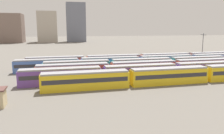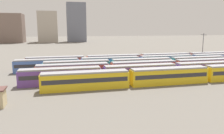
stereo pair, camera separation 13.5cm
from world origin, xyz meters
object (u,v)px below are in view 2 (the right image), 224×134
at_px(train_track_1, 175,70).
at_px(train_track_5, 166,59).
at_px(train_track_2, 144,68).
at_px(train_track_0, 206,74).
at_px(catenary_pole_1, 203,46).
at_px(train_track_3, 142,65).
at_px(train_track_4, 192,60).

distance_m(train_track_1, train_track_5, 22.26).
bearing_deg(train_track_5, train_track_2, -132.71).
height_order(train_track_0, train_track_2, same).
bearing_deg(train_track_1, catenary_pole_1, 43.76).
distance_m(train_track_0, train_track_3, 18.52).
relative_size(train_track_4, train_track_5, 1.20).
height_order(train_track_0, catenary_pole_1, catenary_pole_1).
relative_size(train_track_3, train_track_5, 0.60).
height_order(train_track_1, catenary_pole_1, catenary_pole_1).
bearing_deg(catenary_pole_1, train_track_3, -155.94).
relative_size(train_track_2, catenary_pole_1, 5.25).
distance_m(train_track_5, catenary_pole_1, 17.56).
xyz_separation_m(train_track_0, train_track_4, (10.14, 20.80, 0.00)).
distance_m(train_track_3, train_track_4, 20.78).
relative_size(train_track_0, catenary_pole_1, 7.03).
bearing_deg(train_track_2, train_track_0, -42.39).
distance_m(train_track_3, catenary_pole_1, 32.92).
bearing_deg(train_track_4, catenary_pole_1, 39.90).
xyz_separation_m(train_track_1, catenary_pole_1, (24.78, 23.73, 3.96)).
relative_size(train_track_0, train_track_3, 1.34).
bearing_deg(train_track_2, catenary_pole_1, 30.66).
height_order(train_track_0, train_track_1, same).
height_order(train_track_1, train_track_5, same).
xyz_separation_m(train_track_3, train_track_5, (12.99, 10.40, 0.00)).
bearing_deg(train_track_4, train_track_3, -165.51).
bearing_deg(train_track_5, train_track_4, -36.09).
relative_size(train_track_0, train_track_1, 1.00).
bearing_deg(catenary_pole_1, train_track_1, -136.24).
relative_size(train_track_1, train_track_4, 0.66).
distance_m(train_track_2, catenary_pole_1, 36.55).
bearing_deg(train_track_3, train_track_2, -105.21).
bearing_deg(train_track_2, train_track_4, 25.78).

